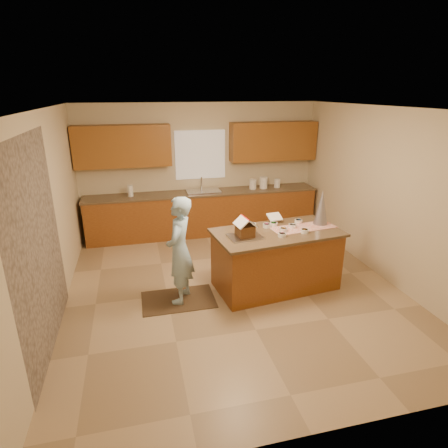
# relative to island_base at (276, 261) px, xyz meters

# --- Properties ---
(floor) EXTENTS (5.50, 5.50, 0.00)m
(floor) POSITION_rel_island_base_xyz_m (-0.65, 0.11, -0.44)
(floor) COLOR tan
(floor) RESTS_ON ground
(ceiling) EXTENTS (5.50, 5.50, 0.00)m
(ceiling) POSITION_rel_island_base_xyz_m (-0.65, 0.11, 2.26)
(ceiling) COLOR silver
(ceiling) RESTS_ON floor
(wall_back) EXTENTS (5.50, 5.50, 0.00)m
(wall_back) POSITION_rel_island_base_xyz_m (-0.65, 2.86, 0.91)
(wall_back) COLOR beige
(wall_back) RESTS_ON floor
(wall_front) EXTENTS (5.50, 5.50, 0.00)m
(wall_front) POSITION_rel_island_base_xyz_m (-0.65, -2.64, 0.91)
(wall_front) COLOR beige
(wall_front) RESTS_ON floor
(wall_left) EXTENTS (5.50, 5.50, 0.00)m
(wall_left) POSITION_rel_island_base_xyz_m (-3.15, 0.11, 0.91)
(wall_left) COLOR beige
(wall_left) RESTS_ON floor
(wall_right) EXTENTS (5.50, 5.50, 0.00)m
(wall_right) POSITION_rel_island_base_xyz_m (1.85, 0.11, 0.91)
(wall_right) COLOR beige
(wall_right) RESTS_ON floor
(stone_accent) EXTENTS (0.00, 2.50, 2.50)m
(stone_accent) POSITION_rel_island_base_xyz_m (-3.13, -0.69, 0.81)
(stone_accent) COLOR gray
(stone_accent) RESTS_ON wall_left
(window_curtain) EXTENTS (1.05, 0.03, 1.00)m
(window_curtain) POSITION_rel_island_base_xyz_m (-0.65, 2.83, 1.21)
(window_curtain) COLOR white
(window_curtain) RESTS_ON wall_back
(back_counter_base) EXTENTS (4.80, 0.60, 0.88)m
(back_counter_base) POSITION_rel_island_base_xyz_m (-0.65, 2.56, -0.00)
(back_counter_base) COLOR brown
(back_counter_base) RESTS_ON floor
(back_counter_top) EXTENTS (4.85, 0.63, 0.04)m
(back_counter_top) POSITION_rel_island_base_xyz_m (-0.65, 2.56, 0.46)
(back_counter_top) COLOR brown
(back_counter_top) RESTS_ON back_counter_base
(upper_cabinet_left) EXTENTS (1.85, 0.35, 0.80)m
(upper_cabinet_left) POSITION_rel_island_base_xyz_m (-2.20, 2.68, 1.46)
(upper_cabinet_left) COLOR #9B5721
(upper_cabinet_left) RESTS_ON wall_back
(upper_cabinet_right) EXTENTS (1.85, 0.35, 0.80)m
(upper_cabinet_right) POSITION_rel_island_base_xyz_m (0.90, 2.68, 1.46)
(upper_cabinet_right) COLOR #9B5721
(upper_cabinet_right) RESTS_ON wall_back
(sink) EXTENTS (0.70, 0.45, 0.12)m
(sink) POSITION_rel_island_base_xyz_m (-0.65, 2.56, 0.45)
(sink) COLOR silver
(sink) RESTS_ON back_counter_top
(faucet) EXTENTS (0.03, 0.03, 0.28)m
(faucet) POSITION_rel_island_base_xyz_m (-0.65, 2.74, 0.62)
(faucet) COLOR silver
(faucet) RESTS_ON back_counter_top
(island_base) EXTENTS (1.91, 1.12, 0.89)m
(island_base) POSITION_rel_island_base_xyz_m (0.00, 0.00, 0.00)
(island_base) COLOR brown
(island_base) RESTS_ON floor
(island_top) EXTENTS (2.00, 1.21, 0.04)m
(island_top) POSITION_rel_island_base_xyz_m (0.00, 0.00, 0.46)
(island_top) COLOR brown
(island_top) RESTS_ON island_base
(table_runner) EXTENTS (1.05, 0.48, 0.01)m
(table_runner) POSITION_rel_island_base_xyz_m (0.45, 0.06, 0.49)
(table_runner) COLOR #B7270D
(table_runner) RESTS_ON island_top
(baking_tray) EXTENTS (0.50, 0.40, 0.03)m
(baking_tray) POSITION_rel_island_base_xyz_m (-0.54, -0.12, 0.50)
(baking_tray) COLOR silver
(baking_tray) RESTS_ON island_top
(cookbook) EXTENTS (0.24, 0.20, 0.09)m
(cookbook) POSITION_rel_island_base_xyz_m (0.10, 0.40, 0.57)
(cookbook) COLOR white
(cookbook) RESTS_ON island_top
(tinsel_tree) EXTENTS (0.25, 0.25, 0.55)m
(tinsel_tree) POSITION_rel_island_base_xyz_m (0.77, 0.15, 0.76)
(tinsel_tree) COLOR silver
(tinsel_tree) RESTS_ON island_top
(rug) EXTENTS (1.06, 0.69, 0.01)m
(rug) POSITION_rel_island_base_xyz_m (-1.53, -0.06, -0.44)
(rug) COLOR black
(rug) RESTS_ON floor
(boy) EXTENTS (0.57, 0.67, 1.57)m
(boy) POSITION_rel_island_base_xyz_m (-1.48, -0.06, 0.35)
(boy) COLOR #9EC7E1
(boy) RESTS_ON rug
(canister_a) EXTENTS (0.15, 0.15, 0.21)m
(canister_a) POSITION_rel_island_base_xyz_m (0.43, 2.56, 0.58)
(canister_a) COLOR white
(canister_a) RESTS_ON back_counter_top
(canister_b) EXTENTS (0.17, 0.17, 0.25)m
(canister_b) POSITION_rel_island_base_xyz_m (0.67, 2.56, 0.60)
(canister_b) COLOR white
(canister_b) RESTS_ON back_counter_top
(canister_c) EXTENTS (0.13, 0.13, 0.19)m
(canister_c) POSITION_rel_island_base_xyz_m (0.99, 2.56, 0.57)
(canister_c) COLOR white
(canister_c) RESTS_ON back_counter_top
(paper_towel) EXTENTS (0.10, 0.10, 0.23)m
(paper_towel) POSITION_rel_island_base_xyz_m (-2.13, 2.56, 0.59)
(paper_towel) COLOR white
(paper_towel) RESTS_ON back_counter_top
(gingerbread_house) EXTENTS (0.31, 0.31, 0.28)m
(gingerbread_house) POSITION_rel_island_base_xyz_m (-0.54, -0.12, 0.62)
(gingerbread_house) COLOR brown
(gingerbread_house) RESTS_ON baking_tray
(candy_bowls) EXTENTS (0.89, 0.62, 0.06)m
(candy_bowls) POSITION_rel_island_base_xyz_m (0.10, 0.09, 0.51)
(candy_bowls) COLOR #E06A80
(candy_bowls) RESTS_ON island_top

